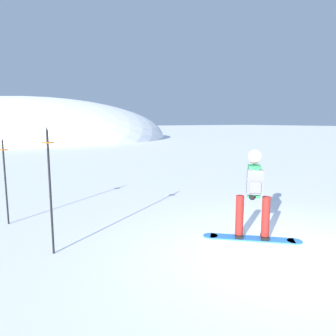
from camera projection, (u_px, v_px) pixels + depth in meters
ground_plane at (282, 254)px, 5.33m from camera, size 300.00×300.00×0.00m
ridge_peak_main at (32, 139)px, 40.55m from camera, size 35.09×31.58×10.57m
snowboarder_main at (254, 193)px, 5.83m from camera, size 1.44×1.32×1.71m
piste_marker_near at (5, 175)px, 6.74m from camera, size 0.20×0.20×1.89m
piste_marker_far at (50, 183)px, 5.18m from camera, size 0.20×0.20×2.15m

